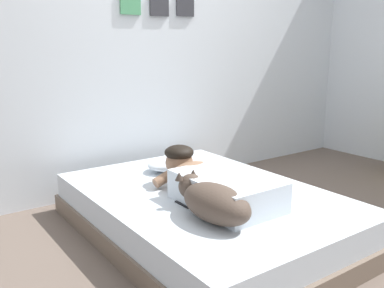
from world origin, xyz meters
The scene contains 8 objects.
ground_plane centered at (0.00, 0.00, 0.00)m, with size 13.32×13.32×0.00m, color #66564C.
back_wall centered at (0.00, 1.40, 1.25)m, with size 4.66×0.12×2.50m.
bed centered at (-0.34, 0.24, 0.14)m, with size 1.37×1.95×0.29m.
pillow centered at (-0.19, 0.78, 0.34)m, with size 0.52×0.32×0.11m, color silver.
person_lying centered at (-0.38, 0.12, 0.40)m, with size 0.43×0.92×0.27m.
dog centered at (-0.57, -0.13, 0.39)m, with size 0.26×0.57×0.21m.
coffee_cup centered at (-0.17, 0.66, 0.33)m, with size 0.12×0.09×0.07m.
cell_phone centered at (-0.57, 0.13, 0.29)m, with size 0.07×0.14×0.01m, color black.
Camera 1 is at (-1.92, -1.82, 1.21)m, focal length 39.40 mm.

